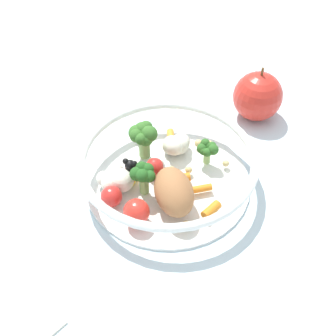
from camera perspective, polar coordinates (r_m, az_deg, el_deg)
ground_plane at (r=0.58m, az=-0.80°, el=-0.91°), size 2.40×2.40×0.00m
food_container at (r=0.55m, az=-0.51°, el=-0.12°), size 0.23×0.23×0.06m
loose_apple at (r=0.67m, az=12.03°, el=9.47°), size 0.08×0.08×0.09m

